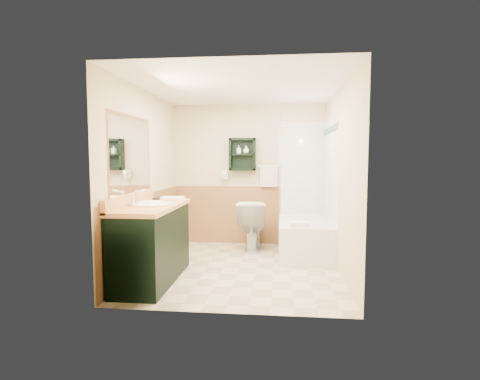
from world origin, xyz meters
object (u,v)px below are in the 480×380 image
toilet (252,225)px  vanity_book (155,191)px  wall_shelf (242,154)px  hair_dryer (225,175)px  vanity (152,243)px  soap_bottle_a (239,152)px  soap_bottle_b (246,150)px  bathtub (305,237)px

toilet → vanity_book: (-1.25, -1.07, 0.64)m
wall_shelf → toilet: bearing=-59.7°
hair_dryer → vanity: 2.27m
vanity → toilet: bearing=57.4°
soap_bottle_a → soap_bottle_b: soap_bottle_b is taller
vanity → toilet: size_ratio=1.81×
bathtub → vanity_book: size_ratio=7.07×
wall_shelf → toilet: 1.22m
vanity → vanity_book: 0.87m
soap_bottle_b → hair_dryer: bearing=175.3°
wall_shelf → vanity_book: size_ratio=2.59×
bathtub → soap_bottle_a: 1.81m
hair_dryer → bathtub: hair_dryer is taller
vanity → soap_bottle_a: (0.83, 2.03, 1.13)m
vanity_book → hair_dryer: bearing=71.6°
hair_dryer → soap_bottle_b: size_ratio=1.85×
vanity → bathtub: size_ratio=0.98×
soap_bottle_b → vanity: bearing=-115.3°
toilet → soap_bottle_a: size_ratio=5.96×
bathtub → toilet: size_ratio=1.85×
wall_shelf → hair_dryer: size_ratio=2.29×
hair_dryer → vanity_book: hair_dryer is taller
hair_dryer → vanity_book: bearing=-118.0°
hair_dryer → soap_bottle_a: 0.46m
vanity → soap_bottle_a: soap_bottle_a is taller
soap_bottle_a → toilet: bearing=-52.0°
wall_shelf → soap_bottle_b: 0.09m
bathtub → vanity: bearing=-142.7°
hair_dryer → soap_bottle_a: bearing=-7.2°
bathtub → wall_shelf: bearing=150.6°
hair_dryer → soap_bottle_a: size_ratio=1.76×
wall_shelf → vanity: (-0.89, -2.04, -1.09)m
bathtub → soap_bottle_b: soap_bottle_b is taller
vanity_book → soap_bottle_a: size_ratio=1.56×
bathtub → vanity_book: vanity_book is taller
soap_bottle_b → bathtub: bearing=-30.8°
wall_shelf → vanity: size_ratio=0.37×
vanity_book → vanity: bearing=-65.7°
wall_shelf → hair_dryer: wall_shelf is taller
vanity → soap_bottle_b: (0.96, 2.03, 1.15)m
soap_bottle_a → vanity: bearing=-112.3°
wall_shelf → vanity: 2.48m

